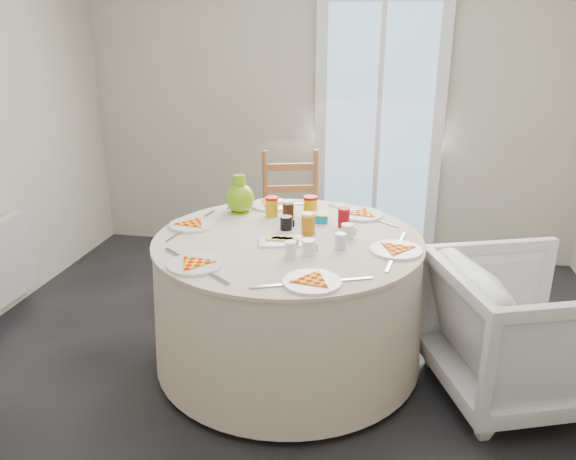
% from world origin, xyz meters
% --- Properties ---
extents(floor, '(4.00, 4.00, 0.00)m').
position_xyz_m(floor, '(0.00, 0.00, 0.00)').
color(floor, black).
rests_on(floor, ground).
extents(wall_back, '(4.00, 0.02, 2.60)m').
position_xyz_m(wall_back, '(0.00, 2.00, 1.30)').
color(wall_back, '#BCB5A3').
rests_on(wall_back, floor).
extents(glass_door, '(1.00, 0.08, 2.10)m').
position_xyz_m(glass_door, '(0.40, 1.95, 1.05)').
color(glass_door, silver).
rests_on(glass_door, floor).
extents(table, '(1.50, 1.50, 0.76)m').
position_xyz_m(table, '(-0.00, 0.25, 0.38)').
color(table, beige).
rests_on(table, floor).
extents(wooden_chair, '(0.54, 0.52, 0.99)m').
position_xyz_m(wooden_chair, '(-0.17, 1.29, 0.47)').
color(wooden_chair, '#A66636').
rests_on(wooden_chair, floor).
extents(armchair, '(0.97, 1.00, 0.82)m').
position_xyz_m(armchair, '(1.23, 0.16, 0.39)').
color(armchair, silver).
rests_on(armchair, floor).
extents(place_settings, '(1.85, 1.85, 0.03)m').
position_xyz_m(place_settings, '(-0.00, 0.25, 0.77)').
color(place_settings, beige).
rests_on(place_settings, table).
extents(jar_cluster, '(0.56, 0.40, 0.15)m').
position_xyz_m(jar_cluster, '(0.04, 0.54, 0.82)').
color(jar_cluster, '#9B6B1E').
rests_on(jar_cluster, table).
extents(butter_tub, '(0.15, 0.11, 0.05)m').
position_xyz_m(butter_tub, '(0.11, 0.55, 0.79)').
color(butter_tub, '#097CA8').
rests_on(butter_tub, table).
extents(green_pitcher, '(0.23, 0.23, 0.23)m').
position_xyz_m(green_pitcher, '(-0.38, 0.64, 0.87)').
color(green_pitcher, '#6FAD10').
rests_on(green_pitcher, table).
extents(cheese_platter, '(0.27, 0.21, 0.03)m').
position_xyz_m(cheese_platter, '(-0.02, 0.18, 0.77)').
color(cheese_platter, silver).
rests_on(cheese_platter, table).
extents(mugs_glasses, '(0.61, 0.61, 0.09)m').
position_xyz_m(mugs_glasses, '(0.14, 0.26, 0.81)').
color(mugs_glasses, '#AB9FA0').
rests_on(mugs_glasses, table).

